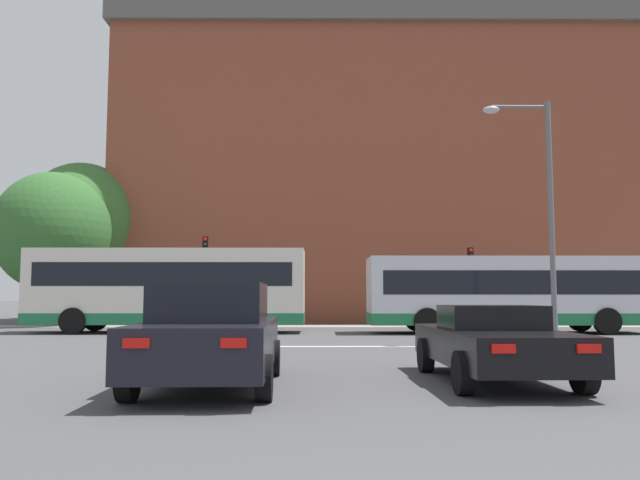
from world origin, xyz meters
The scene contains 14 objects.
stop_line_strip centered at (0.00, 15.84, 0.00)m, with size 9.74×0.30×0.01m, color silver.
far_pavement centered at (0.00, 28.01, 0.01)m, with size 70.82×2.50×0.01m, color gray.
brick_civic_building centered at (3.41, 38.89, 9.33)m, with size 31.74×16.51×24.40m.
car_saloon_left centered at (-2.36, 7.87, 0.81)m, with size 2.13×4.55×1.63m.
car_roadster_right centered at (2.27, 8.47, 0.65)m, with size 2.07×4.52×1.27m.
bus_crossing_lead centered at (6.73, 22.32, 1.57)m, with size 10.81×2.67×2.94m.
bus_crossing_trailing centered at (-6.53, 22.71, 1.75)m, with size 10.70×2.67×3.26m.
traffic_light_far_left centered at (-5.99, 27.44, 2.86)m, with size 0.26×0.31×4.26m.
traffic_light_far_right centered at (6.57, 27.21, 2.52)m, with size 0.26×0.31×3.72m.
street_lamp_junction centered at (6.05, 16.55, 4.48)m, with size 2.07×0.36×7.37m.
pedestrian_waiting centered at (9.57, 28.42, 1.10)m, with size 0.45×0.43×1.84m.
pedestrian_walking_east centered at (7.21, 27.29, 1.05)m, with size 0.42×0.25×1.78m.
tree_by_building centered at (-13.84, 28.79, 4.64)m, with size 5.63×5.63×7.60m.
tree_kerbside centered at (-13.54, 31.84, 5.51)m, with size 6.11×6.11×8.72m.
Camera 1 is at (-0.70, -2.06, 1.42)m, focal length 35.00 mm.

